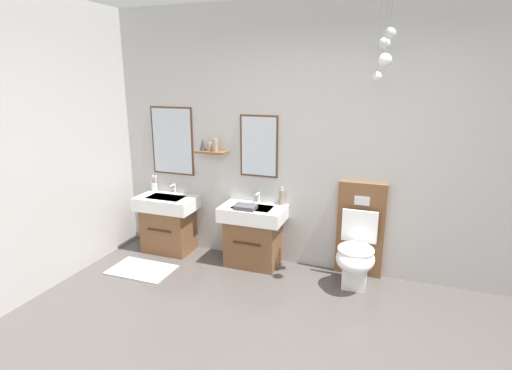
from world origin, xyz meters
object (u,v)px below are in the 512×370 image
(toilet, at_px, (358,247))
(soap_dispenser, at_px, (282,197))
(folded_hand_towel, at_px, (246,207))
(vanity_sink_right, at_px, (253,233))
(toothbrush_cup, at_px, (155,187))
(vanity_sink_left, at_px, (169,221))

(toilet, relative_size, soap_dispenser, 4.99)
(toilet, distance_m, folded_hand_towel, 1.21)
(vanity_sink_right, xyz_separation_m, toothbrush_cup, (-1.34, 0.15, 0.36))
(vanity_sink_right, xyz_separation_m, folded_hand_towel, (-0.04, -0.12, 0.33))
(vanity_sink_left, bearing_deg, vanity_sink_right, 0.00)
(vanity_sink_left, relative_size, toilet, 0.69)
(toilet, bearing_deg, vanity_sink_left, 179.58)
(vanity_sink_left, relative_size, folded_hand_towel, 3.14)
(vanity_sink_left, xyz_separation_m, toothbrush_cup, (-0.26, 0.15, 0.36))
(vanity_sink_right, height_order, toilet, toilet)
(toothbrush_cup, bearing_deg, toilet, -3.74)
(vanity_sink_right, xyz_separation_m, soap_dispenser, (0.27, 0.15, 0.40))
(vanity_sink_left, bearing_deg, soap_dispenser, 6.54)
(toilet, height_order, soap_dispenser, toilet)
(vanity_sink_right, relative_size, toilet, 0.69)
(toothbrush_cup, xyz_separation_m, folded_hand_towel, (1.30, -0.27, -0.03))
(soap_dispenser, bearing_deg, vanity_sink_right, -150.60)
(vanity_sink_right, relative_size, soap_dispenser, 3.44)
(vanity_sink_right, height_order, toothbrush_cup, toothbrush_cup)
(vanity_sink_left, bearing_deg, folded_hand_towel, -6.80)
(vanity_sink_left, distance_m, folded_hand_towel, 1.10)
(vanity_sink_left, distance_m, toilet, 2.20)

